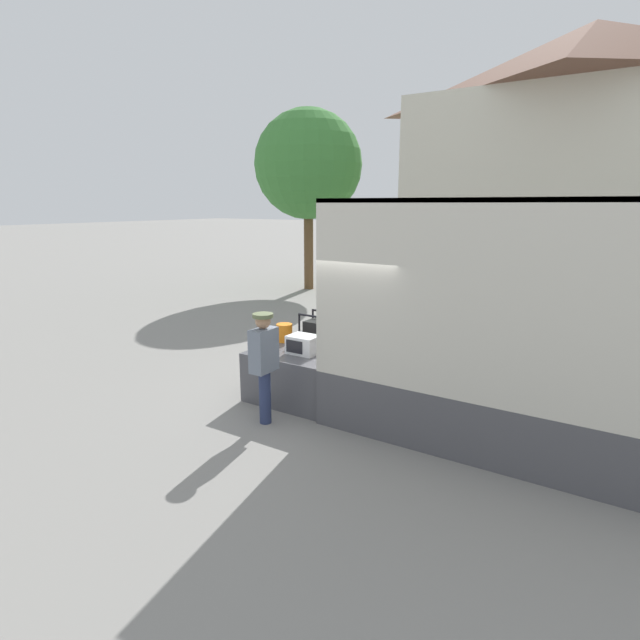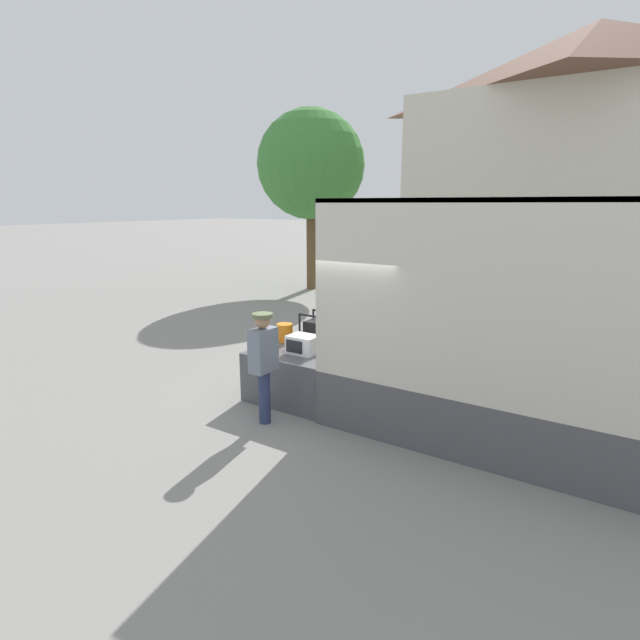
# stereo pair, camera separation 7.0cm
# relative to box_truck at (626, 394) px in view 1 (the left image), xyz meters

# --- Properties ---
(ground_plane) EXTENTS (160.00, 160.00, 0.00)m
(ground_plane) POSITION_rel_box_truck_xyz_m (-3.91, 0.00, -0.97)
(ground_plane) COLOR gray
(box_truck) EXTENTS (6.76, 2.12, 3.35)m
(box_truck) POSITION_rel_box_truck_xyz_m (0.00, 0.00, 0.00)
(box_truck) COLOR white
(box_truck) RESTS_ON ground
(tailgate_deck) EXTENTS (1.57, 2.01, 0.85)m
(tailgate_deck) POSITION_rel_box_truck_xyz_m (-4.70, 0.00, -0.54)
(tailgate_deck) COLOR #4C4C51
(tailgate_deck) RESTS_ON ground
(microwave) EXTENTS (0.50, 0.40, 0.30)m
(microwave) POSITION_rel_box_truck_xyz_m (-4.58, -0.42, 0.03)
(microwave) COLOR white
(microwave) RESTS_ON tailgate_deck
(portable_generator) EXTENTS (0.67, 0.47, 0.53)m
(portable_generator) POSITION_rel_box_truck_xyz_m (-4.69, 0.32, 0.08)
(portable_generator) COLOR black
(portable_generator) RESTS_ON tailgate_deck
(orange_bucket) EXTENTS (0.29, 0.29, 0.32)m
(orange_bucket) POSITION_rel_box_truck_xyz_m (-5.30, 0.01, 0.04)
(orange_bucket) COLOR orange
(orange_bucket) RESTS_ON tailgate_deck
(worker_person) EXTENTS (0.31, 0.44, 1.71)m
(worker_person) POSITION_rel_box_truck_xyz_m (-4.59, -1.44, 0.08)
(worker_person) COLOR navy
(worker_person) RESTS_ON ground
(house_backdrop) EXTENTS (10.33, 7.79, 8.91)m
(house_backdrop) POSITION_rel_box_truck_xyz_m (-2.08, 12.31, 3.57)
(house_backdrop) COLOR beige
(house_backdrop) RESTS_ON ground
(street_tree) EXTENTS (4.04, 4.04, 6.73)m
(street_tree) POSITION_rel_box_truck_xyz_m (-10.95, 9.20, 3.72)
(street_tree) COLOR brown
(street_tree) RESTS_ON ground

